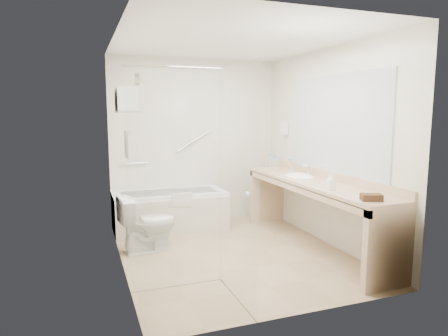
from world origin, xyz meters
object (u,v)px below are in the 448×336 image
object	(u,v)px
amenity_basket	(371,197)
water_bottle_left	(275,165)
vanity_counter	(313,197)
bathtub	(170,210)
toilet	(148,224)

from	to	relation	value
amenity_basket	water_bottle_left	world-z (taller)	water_bottle_left
vanity_counter	bathtub	bearing A→B (deg)	137.65
amenity_basket	vanity_counter	bearing A→B (deg)	85.39
toilet	water_bottle_left	xyz separation A→B (m)	(1.86, 0.28, 0.61)
amenity_basket	toilet	bearing A→B (deg)	137.53
amenity_basket	water_bottle_left	bearing A→B (deg)	90.47
toilet	amenity_basket	distance (m)	2.61
water_bottle_left	toilet	bearing A→B (deg)	-171.55
bathtub	amenity_basket	distance (m)	2.98
toilet	water_bottle_left	bearing A→B (deg)	-89.42
toilet	vanity_counter	bearing A→B (deg)	-113.91
bathtub	water_bottle_left	xyz separation A→B (m)	(1.41, -0.54, 0.68)
bathtub	water_bottle_left	bearing A→B (deg)	-21.05
amenity_basket	bathtub	bearing A→B (deg)	119.36
vanity_counter	amenity_basket	distance (m)	1.18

